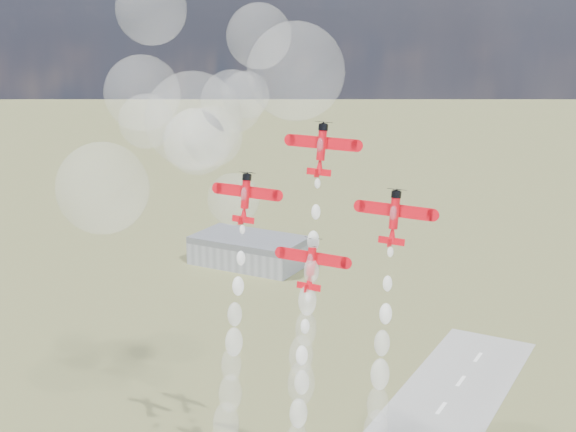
{
  "coord_description": "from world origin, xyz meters",
  "views": [
    {
      "loc": [
        61.51,
        -119.95,
        115.72
      ],
      "look_at": [
        -8.29,
        9.82,
        76.59
      ],
      "focal_mm": 50.0,
      "sensor_mm": 36.0,
      "label": 1
    }
  ],
  "objects_px": {
    "plane_lead": "(321,148)",
    "plane_slot": "(311,263)",
    "hangar": "(249,250)",
    "plane_left": "(245,197)",
    "plane_right": "(394,216)"
  },
  "relations": [
    {
      "from": "hangar",
      "to": "plane_left",
      "type": "height_order",
      "value": "plane_left"
    },
    {
      "from": "plane_lead",
      "to": "hangar",
      "type": "bearing_deg",
      "value": 124.97
    },
    {
      "from": "plane_slot",
      "to": "plane_lead",
      "type": "bearing_deg",
      "value": 90.0
    },
    {
      "from": "hangar",
      "to": "plane_slot",
      "type": "height_order",
      "value": "plane_slot"
    },
    {
      "from": "plane_lead",
      "to": "plane_left",
      "type": "height_order",
      "value": "plane_lead"
    },
    {
      "from": "hangar",
      "to": "plane_right",
      "type": "distance_m",
      "value": 228.05
    },
    {
      "from": "hangar",
      "to": "plane_slot",
      "type": "bearing_deg",
      "value": -55.64
    },
    {
      "from": "plane_right",
      "to": "plane_slot",
      "type": "xyz_separation_m",
      "value": [
        -15.41,
        -1.92,
        -10.62
      ]
    },
    {
      "from": "plane_slot",
      "to": "plane_right",
      "type": "bearing_deg",
      "value": 7.1
    },
    {
      "from": "plane_left",
      "to": "plane_slot",
      "type": "height_order",
      "value": "plane_left"
    },
    {
      "from": "plane_lead",
      "to": "plane_slot",
      "type": "bearing_deg",
      "value": -90.0
    },
    {
      "from": "hangar",
      "to": "plane_lead",
      "type": "xyz_separation_m",
      "value": [
        117.71,
        -168.31,
        83.45
      ]
    },
    {
      "from": "plane_lead",
      "to": "plane_slot",
      "type": "relative_size",
      "value": 1.0
    },
    {
      "from": "plane_right",
      "to": "plane_slot",
      "type": "relative_size",
      "value": 1.0
    },
    {
      "from": "hangar",
      "to": "plane_lead",
      "type": "distance_m",
      "value": 221.7
    }
  ]
}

